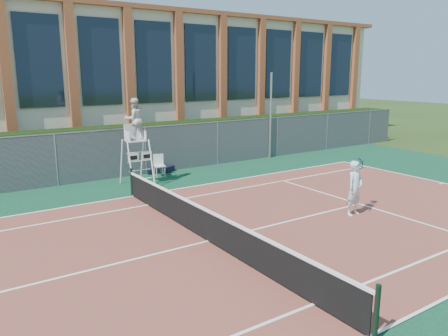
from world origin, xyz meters
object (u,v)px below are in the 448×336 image
umpire_chair (134,122)px  plastic_chair (159,163)px  tennis_player (355,188)px  steel_pole (270,116)px

umpire_chair → plastic_chair: bearing=33.7°
plastic_chair → tennis_player: size_ratio=0.55×
umpire_chair → plastic_chair: 2.78m
umpire_chair → tennis_player: 9.10m
plastic_chair → tennis_player: tennis_player is taller
steel_pole → umpire_chair: (-8.59, -1.65, 0.36)m
steel_pole → umpire_chair: 8.76m
umpire_chair → tennis_player: (4.46, -7.74, -1.76)m
tennis_player → steel_pole: bearing=66.2°
plastic_chair → tennis_player: bearing=-71.4°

